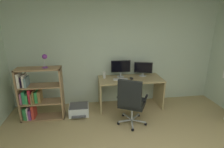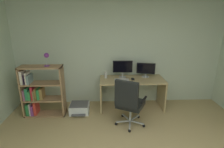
{
  "view_description": "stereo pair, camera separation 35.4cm",
  "coord_description": "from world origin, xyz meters",
  "px_view_note": "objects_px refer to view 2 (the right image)",
  "views": [
    {
      "loc": [
        -0.7,
        -1.48,
        2.15
      ],
      "look_at": [
        -0.2,
        2.15,
        0.97
      ],
      "focal_mm": 28.32,
      "sensor_mm": 36.0,
      "label": 1
    },
    {
      "loc": [
        -0.35,
        -1.51,
        2.15
      ],
      "look_at": [
        -0.2,
        2.15,
        0.97
      ],
      "focal_mm": 28.32,
      "sensor_mm": 36.0,
      "label": 2
    }
  ],
  "objects_px": {
    "bookshelf": "(38,93)",
    "keyboard": "(122,80)",
    "desk": "(132,86)",
    "office_chair": "(129,101)",
    "computer_mouse": "(133,79)",
    "printer": "(80,108)",
    "desk_lamp": "(47,57)",
    "monitor_secondary": "(146,69)",
    "monitor_main": "(123,67)",
    "desktop_speaker": "(106,75)"
  },
  "relations": [
    {
      "from": "desk",
      "to": "monitor_main",
      "type": "distance_m",
      "value": 0.51
    },
    {
      "from": "keyboard",
      "to": "office_chair",
      "type": "bearing_deg",
      "value": -80.09
    },
    {
      "from": "desk",
      "to": "monitor_main",
      "type": "relative_size",
      "value": 3.22
    },
    {
      "from": "desk_lamp",
      "to": "office_chair",
      "type": "bearing_deg",
      "value": -17.95
    },
    {
      "from": "monitor_main",
      "to": "desktop_speaker",
      "type": "height_order",
      "value": "monitor_main"
    },
    {
      "from": "desk",
      "to": "office_chair",
      "type": "height_order",
      "value": "office_chair"
    },
    {
      "from": "printer",
      "to": "computer_mouse",
      "type": "bearing_deg",
      "value": 7.75
    },
    {
      "from": "bookshelf",
      "to": "desk_lamp",
      "type": "height_order",
      "value": "desk_lamp"
    },
    {
      "from": "monitor_main",
      "to": "computer_mouse",
      "type": "bearing_deg",
      "value": -40.82
    },
    {
      "from": "keyboard",
      "to": "desktop_speaker",
      "type": "distance_m",
      "value": 0.41
    },
    {
      "from": "desk",
      "to": "bookshelf",
      "type": "distance_m",
      "value": 2.16
    },
    {
      "from": "keyboard",
      "to": "bookshelf",
      "type": "xyz_separation_m",
      "value": [
        -1.89,
        -0.2,
        -0.21
      ]
    },
    {
      "from": "monitor_main",
      "to": "desk_lamp",
      "type": "bearing_deg",
      "value": -165.95
    },
    {
      "from": "monitor_main",
      "to": "desktop_speaker",
      "type": "bearing_deg",
      "value": -173.38
    },
    {
      "from": "office_chair",
      "to": "desk_lamp",
      "type": "distance_m",
      "value": 1.95
    },
    {
      "from": "keyboard",
      "to": "office_chair",
      "type": "height_order",
      "value": "office_chair"
    },
    {
      "from": "bookshelf",
      "to": "desktop_speaker",
      "type": "bearing_deg",
      "value": 13.55
    },
    {
      "from": "monitor_main",
      "to": "keyboard",
      "type": "height_order",
      "value": "monitor_main"
    },
    {
      "from": "computer_mouse",
      "to": "monitor_secondary",
      "type": "bearing_deg",
      "value": 27.8
    },
    {
      "from": "monitor_main",
      "to": "keyboard",
      "type": "bearing_deg",
      "value": -100.39
    },
    {
      "from": "desktop_speaker",
      "to": "desk_lamp",
      "type": "relative_size",
      "value": 0.59
    },
    {
      "from": "monitor_main",
      "to": "keyboard",
      "type": "xyz_separation_m",
      "value": [
        -0.04,
        -0.21,
        -0.24
      ]
    },
    {
      "from": "monitor_secondary",
      "to": "desk_lamp",
      "type": "relative_size",
      "value": 1.55
    },
    {
      "from": "desk_lamp",
      "to": "monitor_main",
      "type": "bearing_deg",
      "value": 14.05
    },
    {
      "from": "monitor_main",
      "to": "keyboard",
      "type": "relative_size",
      "value": 1.4
    },
    {
      "from": "computer_mouse",
      "to": "printer",
      "type": "height_order",
      "value": "computer_mouse"
    },
    {
      "from": "desktop_speaker",
      "to": "desk_lamp",
      "type": "xyz_separation_m",
      "value": [
        -1.24,
        -0.37,
        0.53
      ]
    },
    {
      "from": "monitor_main",
      "to": "office_chair",
      "type": "relative_size",
      "value": 0.46
    },
    {
      "from": "monitor_secondary",
      "to": "keyboard",
      "type": "relative_size",
      "value": 1.31
    },
    {
      "from": "office_chair",
      "to": "desk_lamp",
      "type": "height_order",
      "value": "desk_lamp"
    },
    {
      "from": "monitor_main",
      "to": "office_chair",
      "type": "distance_m",
      "value": 1.05
    },
    {
      "from": "desk",
      "to": "printer",
      "type": "distance_m",
      "value": 1.35
    },
    {
      "from": "keyboard",
      "to": "desk_lamp",
      "type": "xyz_separation_m",
      "value": [
        -1.61,
        -0.21,
        0.6
      ]
    },
    {
      "from": "keyboard",
      "to": "desk_lamp",
      "type": "height_order",
      "value": "desk_lamp"
    },
    {
      "from": "monitor_secondary",
      "to": "office_chair",
      "type": "xyz_separation_m",
      "value": [
        -0.53,
        -0.96,
        -0.38
      ]
    },
    {
      "from": "desk",
      "to": "monitor_secondary",
      "type": "height_order",
      "value": "monitor_secondary"
    },
    {
      "from": "desk",
      "to": "printer",
      "type": "bearing_deg",
      "value": -169.7
    },
    {
      "from": "monitor_secondary",
      "to": "bookshelf",
      "type": "bearing_deg",
      "value": -170.6
    },
    {
      "from": "bookshelf",
      "to": "keyboard",
      "type": "bearing_deg",
      "value": 6.19
    },
    {
      "from": "bookshelf",
      "to": "desk",
      "type": "bearing_deg",
      "value": 7.23
    },
    {
      "from": "monitor_main",
      "to": "desktop_speaker",
      "type": "distance_m",
      "value": 0.44
    },
    {
      "from": "desk",
      "to": "monitor_secondary",
      "type": "distance_m",
      "value": 0.55
    },
    {
      "from": "desk",
      "to": "monitor_secondary",
      "type": "xyz_separation_m",
      "value": [
        0.35,
        0.14,
        0.39
      ]
    },
    {
      "from": "bookshelf",
      "to": "printer",
      "type": "distance_m",
      "value": 0.99
    },
    {
      "from": "keyboard",
      "to": "monitor_secondary",
      "type": "bearing_deg",
      "value": 22.74
    },
    {
      "from": "monitor_secondary",
      "to": "computer_mouse",
      "type": "bearing_deg",
      "value": -150.06
    },
    {
      "from": "office_chair",
      "to": "desk_lamp",
      "type": "relative_size",
      "value": 3.64
    },
    {
      "from": "desk",
      "to": "office_chair",
      "type": "distance_m",
      "value": 0.84
    },
    {
      "from": "monitor_main",
      "to": "monitor_secondary",
      "type": "bearing_deg",
      "value": 0.01
    },
    {
      "from": "bookshelf",
      "to": "desk_lamp",
      "type": "xyz_separation_m",
      "value": [
        0.27,
        -0.0,
        0.82
      ]
    }
  ]
}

